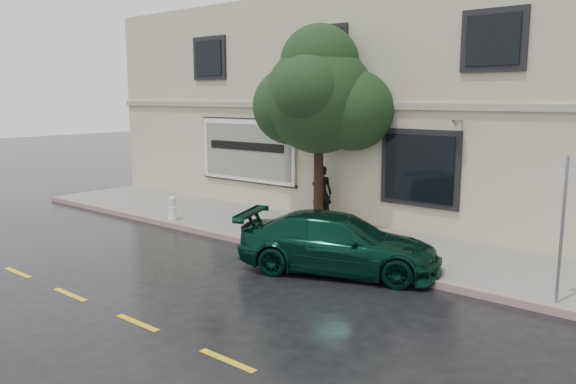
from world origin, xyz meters
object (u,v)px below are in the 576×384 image
Objects in this scene: car at (339,243)px; pedestrian at (322,193)px; street_tree at (319,99)px; fire_hydrant at (173,208)px.

pedestrian is at bearing 19.83° from car.
pedestrian is 0.32× the size of street_tree.
fire_hydrant is (-3.58, -2.80, -0.49)m from pedestrian.
car reaches higher than fire_hydrant.
car is 6.62m from fire_hydrant.
car is at bearing -47.33° from street_tree.
pedestrian is 2.82m from street_tree.
car is 0.86× the size of street_tree.
pedestrian is at bearing 111.80° from street_tree.
pedestrian reaches higher than fire_hydrant.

